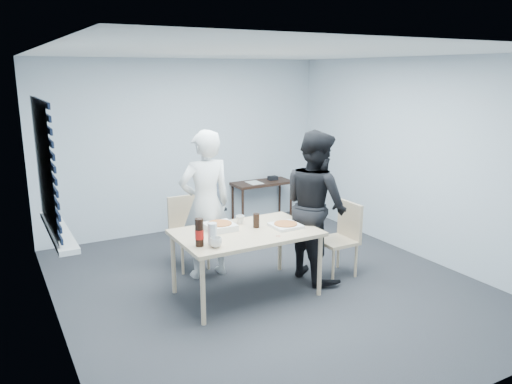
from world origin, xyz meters
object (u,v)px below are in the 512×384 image
person_white (206,205)px  backpack (210,193)px  soda_bottle (199,233)px  mug_b (240,220)px  side_table (262,186)px  chair_right (342,234)px  dining_table (246,236)px  chair_far (187,226)px  stool (211,214)px  mug_a (216,242)px  person_black (315,205)px

person_white → backpack: bearing=-116.2°
soda_bottle → backpack: bearing=63.6°
backpack → mug_b: bearing=-125.2°
person_white → side_table: bearing=-135.8°
chair_right → soda_bottle: (-1.90, -0.14, 0.35)m
dining_table → chair_far: (-0.25, 1.11, -0.16)m
person_white → mug_b: person_white is taller
chair_right → stool: 2.13m
dining_table → backpack: size_ratio=3.61×
person_white → mug_a: person_white is taller
dining_table → person_white: (-0.17, 0.70, 0.21)m
dining_table → side_table: dining_table is taller
mug_a → side_table: bearing=52.6°
dining_table → soda_bottle: 0.68m
soda_bottle → side_table: bearing=49.8°
person_white → mug_a: bearing=72.1°
person_black → backpack: bearing=16.4°
chair_far → side_table: chair_far is taller
person_black → mug_a: 1.48m
person_black → side_table: 2.42m
person_white → soda_bottle: (-0.45, -0.90, -0.02)m
mug_b → chair_right: bearing=-15.4°
mug_a → mug_b: bearing=45.7°
backpack → person_black: bearing=-97.0°
backpack → stool: bearing=66.6°
soda_bottle → person_white: bearing=63.3°
chair_right → stool: (-0.88, 1.94, -0.12)m
chair_far → soda_bottle: 1.41m
side_table → mug_a: bearing=-127.4°
chair_far → person_black: size_ratio=0.50×
dining_table → soda_bottle: bearing=-162.6°
mug_b → soda_bottle: bearing=-145.6°
person_white → backpack: 1.31m
chair_far → backpack: (0.66, 0.76, 0.19)m
side_table → mug_b: size_ratio=9.83×
person_white → mug_b: 0.50m
person_black → mug_a: size_ratio=14.39×
stool → mug_a: bearing=-112.4°
side_table → mug_b: mug_b is taller
mug_b → soda_bottle: soda_bottle is taller
chair_right → person_white: (-1.45, 0.76, 0.37)m
chair_far → stool: size_ratio=1.78×
dining_table → person_black: (0.94, 0.04, 0.21)m
mug_b → dining_table: bearing=-104.5°
dining_table → mug_a: size_ratio=12.21×
stool → mug_a: (-0.90, -2.18, 0.39)m
person_black → backpack: size_ratio=4.26×
dining_table → soda_bottle: soda_bottle is taller
side_table → person_black: bearing=-104.5°
dining_table → chair_right: size_ratio=1.69×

